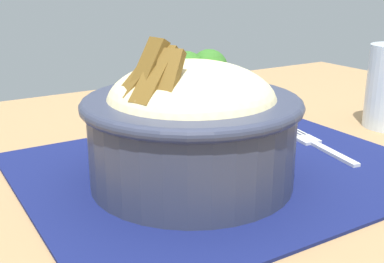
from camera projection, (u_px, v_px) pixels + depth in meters
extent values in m
cube|color=#99754C|center=(260.00, 178.00, 0.51)|extent=(1.08, 0.86, 0.03)
cylinder|color=olive|center=(309.00, 224.00, 1.16)|extent=(0.04, 0.04, 0.70)
cube|color=#11194C|center=(221.00, 168.00, 0.50)|extent=(0.39, 0.32, 0.00)
cylinder|color=#2D3347|center=(192.00, 140.00, 0.45)|extent=(0.19, 0.19, 0.08)
torus|color=#2D3347|center=(192.00, 103.00, 0.44)|extent=(0.20, 0.20, 0.01)
ellipsoid|color=beige|center=(192.00, 102.00, 0.44)|extent=(0.16, 0.16, 0.08)
sphere|color=#2E6420|center=(209.00, 68.00, 0.48)|extent=(0.04, 0.04, 0.04)
sphere|color=#2E6420|center=(155.00, 72.00, 0.46)|extent=(0.03, 0.03, 0.03)
sphere|color=#2E6420|center=(187.00, 70.00, 0.47)|extent=(0.04, 0.04, 0.04)
cylinder|color=orange|center=(215.00, 91.00, 0.40)|extent=(0.02, 0.03, 0.01)
cylinder|color=orange|center=(194.00, 79.00, 0.45)|extent=(0.02, 0.04, 0.01)
cube|color=brown|center=(139.00, 75.00, 0.41)|extent=(0.04, 0.02, 0.04)
cube|color=brown|center=(146.00, 73.00, 0.40)|extent=(0.04, 0.03, 0.06)
cube|color=brown|center=(155.00, 76.00, 0.39)|extent=(0.05, 0.03, 0.05)
cube|color=brown|center=(166.00, 79.00, 0.39)|extent=(0.04, 0.04, 0.05)
cube|color=silver|center=(338.00, 156.00, 0.52)|extent=(0.02, 0.06, 0.00)
cube|color=silver|center=(317.00, 145.00, 0.56)|extent=(0.01, 0.01, 0.00)
cube|color=silver|center=(307.00, 140.00, 0.57)|extent=(0.03, 0.03, 0.00)
cube|color=silver|center=(302.00, 133.00, 0.60)|extent=(0.01, 0.02, 0.00)
cube|color=silver|center=(298.00, 133.00, 0.60)|extent=(0.01, 0.02, 0.00)
cube|color=silver|center=(294.00, 134.00, 0.59)|extent=(0.01, 0.02, 0.00)
cube|color=silver|center=(289.00, 135.00, 0.59)|extent=(0.01, 0.02, 0.00)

